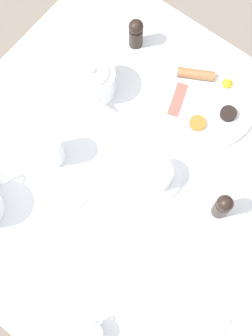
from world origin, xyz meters
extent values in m
plane|color=#70665B|center=(0.00, 0.00, 0.00)|extent=(8.00, 8.00, 0.00)
cube|color=silver|center=(0.00, 0.00, 0.73)|extent=(1.03, 1.03, 0.03)
cylinder|color=brown|center=(0.47, 0.46, 0.36)|extent=(0.04, 0.04, 0.72)
cylinder|color=white|center=(0.31, -0.05, 0.76)|extent=(0.31, 0.31, 0.01)
cylinder|color=white|center=(0.38, -0.07, 0.76)|extent=(0.07, 0.07, 0.00)
sphere|color=yellow|center=(0.38, -0.07, 0.77)|extent=(0.03, 0.03, 0.03)
cylinder|color=brown|center=(0.35, 0.01, 0.78)|extent=(0.08, 0.11, 0.03)
cube|color=#B74C42|center=(0.26, 0.01, 0.76)|extent=(0.11, 0.06, 0.01)
cylinder|color=#D16023|center=(0.23, -0.08, 0.77)|extent=(0.05, 0.05, 0.01)
cylinder|color=black|center=(0.31, -0.13, 0.77)|extent=(0.05, 0.05, 0.02)
cylinder|color=white|center=(0.14, 0.23, 0.80)|extent=(0.13, 0.13, 0.10)
cylinder|color=white|center=(0.14, 0.23, 0.85)|extent=(0.09, 0.09, 0.01)
sphere|color=white|center=(0.14, 0.23, 0.86)|extent=(0.02, 0.02, 0.02)
cone|color=white|center=(0.09, 0.17, 0.81)|extent=(0.05, 0.05, 0.05)
torus|color=white|center=(0.19, 0.28, 0.80)|extent=(0.06, 0.06, 0.08)
cylinder|color=white|center=(0.03, -0.08, 0.75)|extent=(0.15, 0.15, 0.01)
cylinder|color=white|center=(0.03, -0.08, 0.79)|extent=(0.09, 0.09, 0.06)
cylinder|color=brown|center=(0.03, -0.08, 0.78)|extent=(0.08, 0.08, 0.05)
torus|color=white|center=(0.00, -0.04, 0.79)|extent=(0.04, 0.04, 0.04)
cylinder|color=white|center=(-0.09, 0.19, 0.81)|extent=(0.08, 0.08, 0.11)
cylinder|color=white|center=(-0.39, -0.20, 0.77)|extent=(0.06, 0.06, 0.05)
torus|color=white|center=(-0.36, -0.20, 0.77)|extent=(0.04, 0.01, 0.04)
cylinder|color=black|center=(0.34, 0.23, 0.78)|extent=(0.04, 0.04, 0.07)
sphere|color=black|center=(0.34, 0.23, 0.83)|extent=(0.04, 0.04, 0.04)
cylinder|color=black|center=(0.06, -0.27, 0.78)|extent=(0.04, 0.04, 0.07)
sphere|color=black|center=(0.06, -0.27, 0.83)|extent=(0.04, 0.04, 0.04)
cube|color=white|center=(-0.19, -0.38, 0.75)|extent=(0.10, 0.15, 0.01)
cube|color=silver|center=(-0.13, 0.04, 0.75)|extent=(0.17, 0.02, 0.00)
camera|label=1|loc=(-0.32, -0.25, 1.98)|focal=50.00mm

